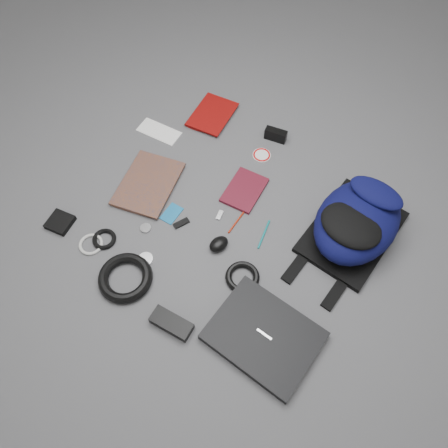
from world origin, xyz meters
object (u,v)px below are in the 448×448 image
Objects in this scene: laptop at (264,336)px; pouch at (60,222)px; backpack at (357,221)px; textbook_red at (196,109)px; comic_book at (125,177)px; power_brick at (172,323)px; dvd_case at (244,190)px; compact_camera at (276,135)px; mouse at (219,244)px.

pouch is (-0.88, -0.14, -0.01)m from laptop.
backpack reaches higher than textbook_red.
power_brick is (0.58, -0.34, 0.01)m from comic_book.
power_brick is (-0.29, -0.71, -0.07)m from backpack.
dvd_case is 1.99× the size of compact_camera.
laptop is 3.89× the size of pouch.
mouse is at bearing -92.16° from compact_camera.
comic_book is 1.54× the size of dvd_case.
comic_book is 2.00× the size of power_brick.
pouch is at bearing -140.18° from mouse.
laptop reaches higher than dvd_case.
backpack is at bearing 3.76° from comic_book.
textbook_red is 2.50× the size of pouch.
backpack is at bearing -38.75° from compact_camera.
mouse reaches higher than dvd_case.
comic_book is 0.50m from dvd_case.
laptop is at bearing -30.80° from comic_book.
compact_camera is (-0.51, 0.21, -0.07)m from backpack.
backpack is at bearing 57.64° from power_brick.
dvd_case is at bearing -168.52° from backpack.
compact_camera is at bearing 114.57° from mouse.
compact_camera is (0.39, 0.09, 0.01)m from textbook_red.
mouse is 0.88× the size of pouch.
comic_book is at bearing -159.15° from dvd_case.
dvd_case is at bearing -94.50° from compact_camera.
compact_camera is at bearing 0.59° from textbook_red.
backpack is 3.04× the size of power_brick.
textbook_red is 0.77× the size of comic_book.
laptop is 1.09m from textbook_red.
pouch is (-0.40, -0.89, -0.02)m from compact_camera.
power_brick reaches higher than pouch.
laptop is (-0.02, -0.54, -0.08)m from backpack.
mouse is 0.54× the size of power_brick.
textbook_red is 1.18× the size of dvd_case.
compact_camera reaches higher than dvd_case.
laptop is 0.90m from pouch.
compact_camera reaches higher than comic_book.
textbook_red reaches higher than dvd_case.
dvd_case is 0.62m from power_brick.
power_brick is at bearing -2.35° from pouch.
laptop reaches higher than pouch.
pouch is (-0.91, -0.68, -0.08)m from backpack.
comic_book is at bearing -138.76° from compact_camera.
backpack is 0.91m from textbook_red.
backpack is 2.34× the size of dvd_case.
backpack reaches higher than pouch.
comic_book is 3.25× the size of pouch.
laptop is at bearing -49.58° from textbook_red.
comic_book is 3.70× the size of mouse.
compact_camera reaches higher than textbook_red.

